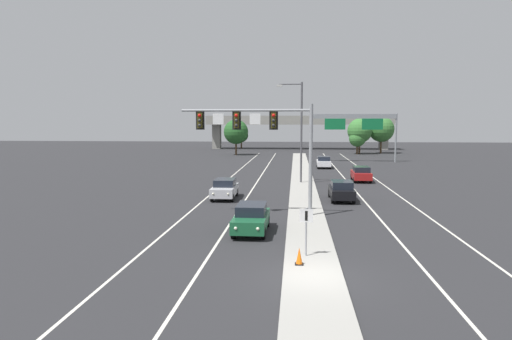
% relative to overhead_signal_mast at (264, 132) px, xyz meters
% --- Properties ---
extents(ground_plane, '(260.00, 260.00, 0.00)m').
position_rel_overhead_signal_mast_xyz_m(ground_plane, '(2.79, -12.06, -5.53)').
color(ground_plane, '#28282B').
extents(median_island, '(2.40, 110.00, 0.15)m').
position_rel_overhead_signal_mast_xyz_m(median_island, '(2.79, 5.94, -5.46)').
color(median_island, '#9E9B93').
rests_on(median_island, ground).
extents(lane_stripe_oncoming_center, '(0.14, 100.00, 0.01)m').
position_rel_overhead_signal_mast_xyz_m(lane_stripe_oncoming_center, '(-1.91, 12.94, -5.53)').
color(lane_stripe_oncoming_center, silver).
rests_on(lane_stripe_oncoming_center, ground).
extents(lane_stripe_receding_center, '(0.14, 100.00, 0.01)m').
position_rel_overhead_signal_mast_xyz_m(lane_stripe_receding_center, '(7.49, 12.94, -5.53)').
color(lane_stripe_receding_center, silver).
rests_on(lane_stripe_receding_center, ground).
extents(edge_stripe_left, '(0.14, 100.00, 0.01)m').
position_rel_overhead_signal_mast_xyz_m(edge_stripe_left, '(-5.21, 12.94, -5.53)').
color(edge_stripe_left, silver).
rests_on(edge_stripe_left, ground).
extents(edge_stripe_right, '(0.14, 100.00, 0.01)m').
position_rel_overhead_signal_mast_xyz_m(edge_stripe_right, '(10.79, 12.94, -5.53)').
color(edge_stripe_right, silver).
rests_on(edge_stripe_right, ground).
extents(overhead_signal_mast, '(8.54, 0.44, 7.20)m').
position_rel_overhead_signal_mast_xyz_m(overhead_signal_mast, '(0.00, 0.00, 0.00)').
color(overhead_signal_mast, gray).
rests_on(overhead_signal_mast, median_island).
extents(median_sign_post, '(0.60, 0.10, 2.20)m').
position_rel_overhead_signal_mast_xyz_m(median_sign_post, '(2.56, -9.39, -3.95)').
color(median_sign_post, gray).
rests_on(median_sign_post, median_island).
extents(street_lamp_median, '(2.58, 0.28, 10.00)m').
position_rel_overhead_signal_mast_xyz_m(street_lamp_median, '(2.39, 16.75, 0.26)').
color(street_lamp_median, '#4C4C51').
rests_on(street_lamp_median, median_island).
extents(car_oncoming_green, '(1.87, 4.49, 1.58)m').
position_rel_overhead_signal_mast_xyz_m(car_oncoming_green, '(-0.40, -4.43, -4.71)').
color(car_oncoming_green, '#195633').
rests_on(car_oncoming_green, ground).
extents(car_oncoming_silver, '(1.86, 4.48, 1.58)m').
position_rel_overhead_signal_mast_xyz_m(car_oncoming_silver, '(-3.67, 7.01, -4.71)').
color(car_oncoming_silver, '#B7B7BC').
rests_on(car_oncoming_silver, ground).
extents(car_receding_black, '(1.84, 4.48, 1.58)m').
position_rel_overhead_signal_mast_xyz_m(car_receding_black, '(5.70, 6.82, -4.71)').
color(car_receding_black, black).
rests_on(car_receding_black, ground).
extents(car_receding_red, '(1.91, 4.50, 1.58)m').
position_rel_overhead_signal_mast_xyz_m(car_receding_red, '(8.93, 19.13, -4.71)').
color(car_receding_red, maroon).
rests_on(car_receding_red, ground).
extents(car_receding_white, '(1.89, 4.50, 1.58)m').
position_rel_overhead_signal_mast_xyz_m(car_receding_white, '(5.87, 33.33, -4.71)').
color(car_receding_white, silver).
rests_on(car_receding_white, ground).
extents(traffic_cone_median_nose, '(0.36, 0.36, 0.74)m').
position_rel_overhead_signal_mast_xyz_m(traffic_cone_median_nose, '(2.25, -10.72, -5.03)').
color(traffic_cone_median_nose, black).
rests_on(traffic_cone_median_nose, median_island).
extents(highway_sign_gantry, '(13.28, 0.42, 7.50)m').
position_rel_overhead_signal_mast_xyz_m(highway_sign_gantry, '(10.99, 43.40, 0.63)').
color(highway_sign_gantry, gray).
rests_on(highway_sign_gantry, ground).
extents(overpass_bridge, '(42.40, 6.40, 7.65)m').
position_rel_overhead_signal_mast_xyz_m(overpass_bridge, '(2.79, 77.84, 0.25)').
color(overpass_bridge, gray).
rests_on(overpass_bridge, ground).
extents(tree_far_left_a, '(4.63, 4.63, 6.70)m').
position_rel_overhead_signal_mast_xyz_m(tree_far_left_a, '(-9.17, 57.10, -1.16)').
color(tree_far_left_a, '#4C3823').
rests_on(tree_far_left_a, ground).
extents(tree_far_right_b, '(4.79, 4.79, 6.93)m').
position_rel_overhead_signal_mast_xyz_m(tree_far_right_b, '(14.46, 61.92, -1.01)').
color(tree_far_right_b, '#4C3823').
rests_on(tree_far_right_b, ground).
extents(tree_far_right_a, '(3.24, 3.24, 4.69)m').
position_rel_overhead_signal_mast_xyz_m(tree_far_right_a, '(13.96, 61.38, -2.48)').
color(tree_far_right_a, '#4C3823').
rests_on(tree_far_right_a, ground).
extents(tree_far_left_c, '(3.28, 3.28, 4.74)m').
position_rel_overhead_signal_mast_xyz_m(tree_far_left_c, '(-10.87, 80.19, -2.45)').
color(tree_far_left_c, '#4C3823').
rests_on(tree_far_left_c, ground).
extents(tree_far_right_c, '(5.07, 5.07, 7.34)m').
position_rel_overhead_signal_mast_xyz_m(tree_far_right_c, '(18.99, 64.26, -0.74)').
color(tree_far_right_c, '#4C3823').
rests_on(tree_far_right_c, ground).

